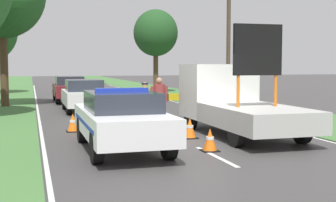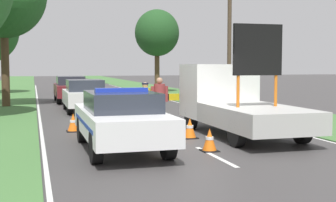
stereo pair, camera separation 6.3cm
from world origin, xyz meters
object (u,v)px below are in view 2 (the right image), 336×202
Objects in this scene: pedestrian_civilian at (160,98)px; roadside_tree_mid_left at (157,33)px; road_barrier at (154,99)px; traffic_cone_near_police at (210,140)px; traffic_cone_centre_front at (190,128)px; utility_pole at (229,32)px; queued_car_van_white at (85,95)px; police_car at (121,119)px; traffic_cone_near_truck at (73,123)px; queued_car_wagon_maroon at (70,88)px; work_truck at (233,100)px; police_officer at (145,100)px.

roadside_tree_mid_left reaches higher than pedestrian_civilian.
road_barrier is 6.04× the size of traffic_cone_near_police.
traffic_cone_centre_front is 0.08× the size of utility_pole.
pedestrian_civilian is at bearing 107.52° from queued_car_van_white.
police_car is 2.32m from traffic_cone_near_police.
police_car is 1.41× the size of road_barrier.
utility_pole reaches higher than traffic_cone_near_truck.
police_car is 16.22m from queued_car_wagon_maroon.
utility_pole is at bearing 73.34° from pedestrian_civilian.
roadside_tree_mid_left reaches higher than work_truck.
roadside_tree_mid_left is (7.11, 13.67, 3.88)m from queued_car_van_white.
work_truck reaches higher than queued_car_wagon_maroon.
traffic_cone_near_police is 5.42m from traffic_cone_near_truck.
traffic_cone_centre_front is 23.59m from roadside_tree_mid_left.
police_car reaches higher than queued_car_van_white.
utility_pole reaches higher than traffic_cone_centre_front.
road_barrier is at bearing -137.30° from utility_pole.
traffic_cone_near_police is 0.13× the size of queued_car_wagon_maroon.
pedestrian_civilian is 12.30m from queued_car_wagon_maroon.
traffic_cone_near_police is (-0.01, -4.90, -0.73)m from pedestrian_civilian.
traffic_cone_near_police is 0.14× the size of queued_car_van_white.
police_officer is at bearing 68.17° from police_car.
traffic_cone_near_truck is 0.09× the size of roadside_tree_mid_left.
pedestrian_civilian is at bearing 7.57° from traffic_cone_near_truck.
traffic_cone_near_police is at bearing 99.95° from queued_car_van_white.
pedestrian_civilian is (2.13, 4.11, 0.21)m from police_car.
queued_car_wagon_maroon is (-1.68, 12.01, -0.14)m from police_officer.
police_car is 3.85m from traffic_cone_near_truck.
roadside_tree_mid_left reaches higher than road_barrier.
traffic_cone_centre_front reaches higher than traffic_cone_near_police.
road_barrier is at bearing 113.75° from pedestrian_civilian.
queued_car_van_white is at bearing 80.77° from traffic_cone_near_truck.
utility_pole is (5.10, 10.53, 3.50)m from traffic_cone_near_police.
traffic_cone_near_truck is (-0.90, 3.71, -0.51)m from police_car.
work_truck is at bearing -18.55° from traffic_cone_near_truck.
traffic_cone_near_police is 0.96× the size of traffic_cone_centre_front.
police_car is 2.72m from traffic_cone_centre_front.
pedestrian_civilian is 2.87m from traffic_cone_centre_front.
work_truck is at bearing -112.63° from utility_pole.
queued_car_wagon_maroon is (-2.20, 11.14, -0.12)m from road_barrier.
police_car is at bearing -150.00° from traffic_cone_centre_front.
work_truck is 0.80× the size of utility_pole.
queued_car_van_white is 0.56× the size of utility_pole.
police_officer is at bearing -135.25° from utility_pole.
queued_car_van_white is 0.89× the size of queued_car_wagon_maroon.
work_truck is 3.21m from police_officer.
pedestrian_civilian reaches higher than traffic_cone_near_police.
roadside_tree_mid_left is (4.96, 22.65, 4.35)m from traffic_cone_centre_front.
work_truck is 0.90× the size of roadside_tree_mid_left.
traffic_cone_near_truck is (-3.02, 4.50, 0.01)m from traffic_cone_near_police.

